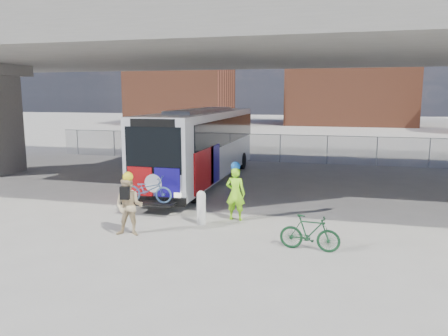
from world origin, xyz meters
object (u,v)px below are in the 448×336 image
(bus, at_px, (202,140))
(cyclist_hivis, at_px, (235,192))
(bollard, at_px, (201,206))
(bike_parked, at_px, (310,233))
(cyclist_tan, at_px, (129,206))

(bus, bearing_deg, cyclist_hivis, -62.93)
(bollard, height_order, bike_parked, bollard)
(cyclist_tan, relative_size, bike_parked, 1.19)
(cyclist_hivis, height_order, cyclist_tan, cyclist_hivis)
(bollard, relative_size, cyclist_hivis, 0.56)
(cyclist_hivis, bearing_deg, bollard, 42.32)
(bus, distance_m, bollard, 7.63)
(bollard, relative_size, bike_parked, 0.68)
(cyclist_tan, bearing_deg, bus, 82.92)
(bus, relative_size, bike_parked, 7.53)
(bollard, xyz_separation_m, bike_parked, (3.75, -1.66, -0.11))
(bollard, xyz_separation_m, cyclist_hivis, (1.00, 0.83, 0.38))
(bus, height_order, bollard, bus)
(cyclist_hivis, bearing_deg, bus, -60.32)
(bus, relative_size, cyclist_tan, 6.34)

